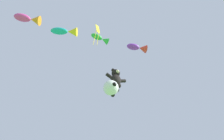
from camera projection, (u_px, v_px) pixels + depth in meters
The scene contains 7 objects.
teddy_bear_kite at pixel (116, 78), 11.64m from camera, with size 1.79×0.79×1.81m.
soccer_ball_kite at pixel (111, 88), 10.37m from camera, with size 1.18×1.18×1.09m.
fish_kite_violet at pixel (138, 48), 12.03m from camera, with size 1.70×1.01×0.66m.
fish_kite_emerald at pixel (101, 39), 11.94m from camera, with size 1.44×0.57×0.56m.
fish_kite_teal at pixel (66, 31), 10.52m from camera, with size 1.90×1.28×0.64m.
fish_kite_magenta at pixel (29, 19), 10.10m from camera, with size 1.75×1.04×0.68m.
diamond_kite at pixel (97, 31), 11.83m from camera, with size 0.69×0.61×2.79m.
Camera 1 is at (-2.30, 0.15, 1.03)m, focal length 24.00 mm.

